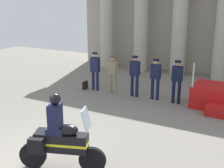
# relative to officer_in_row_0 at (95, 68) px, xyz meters

# --- Properties ---
(ground_plane) EXTENTS (28.00, 28.00, 0.00)m
(ground_plane) POSITION_rel_officer_in_row_0_xyz_m (1.38, -6.32, -1.00)
(ground_plane) COLOR gray
(colonnade_backdrop) EXTENTS (12.41, 1.63, 6.44)m
(colonnade_backdrop) POSITION_rel_officer_in_row_0_xyz_m (2.37, 4.96, 2.29)
(colonnade_backdrop) COLOR #A49F91
(colonnade_backdrop) RESTS_ON ground_plane
(officer_in_row_0) EXTENTS (0.39, 0.24, 1.69)m
(officer_in_row_0) POSITION_rel_officer_in_row_0_xyz_m (0.00, 0.00, 0.00)
(officer_in_row_0) COLOR #191E42
(officer_in_row_0) RESTS_ON ground_plane
(officer_in_row_1) EXTENTS (0.39, 0.24, 1.62)m
(officer_in_row_1) POSITION_rel_officer_in_row_0_xyz_m (0.89, -0.02, -0.04)
(officer_in_row_1) COLOR #847A5B
(officer_in_row_1) RESTS_ON ground_plane
(officer_in_row_2) EXTENTS (0.39, 0.24, 1.70)m
(officer_in_row_2) POSITION_rel_officer_in_row_0_xyz_m (1.89, 0.01, 0.01)
(officer_in_row_2) COLOR #141938
(officer_in_row_2) RESTS_ON ground_plane
(officer_in_row_3) EXTENTS (0.39, 0.24, 1.65)m
(officer_in_row_3) POSITION_rel_officer_in_row_0_xyz_m (2.77, 0.06, -0.02)
(officer_in_row_3) COLOR #141938
(officer_in_row_3) RESTS_ON ground_plane
(officer_in_row_4) EXTENTS (0.39, 0.24, 1.68)m
(officer_in_row_4) POSITION_rel_officer_in_row_0_xyz_m (3.65, 0.02, -0.00)
(officer_in_row_4) COLOR black
(officer_in_row_4) RESTS_ON ground_plane
(motorcycle_with_rider) EXTENTS (2.01, 0.97, 1.90)m
(motorcycle_with_rider) POSITION_rel_officer_in_row_0_xyz_m (2.63, -5.88, -0.20)
(motorcycle_with_rider) COLOR black
(motorcycle_with_rider) RESTS_ON ground_plane
(briefcase_on_ground) EXTENTS (0.10, 0.32, 0.36)m
(briefcase_on_ground) POSITION_rel_officer_in_row_0_xyz_m (-0.48, -0.10, -0.82)
(briefcase_on_ground) COLOR black
(briefcase_on_ground) RESTS_ON ground_plane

